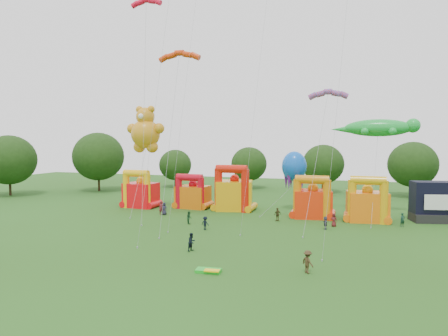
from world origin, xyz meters
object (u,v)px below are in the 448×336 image
(bouncy_castle_2, at_px, (234,193))
(spectator_0, at_px, (164,209))
(spectator_4, at_px, (278,214))
(stage_trailer, at_px, (445,202))
(bouncy_castle_0, at_px, (140,193))
(teddy_bear_kite, at_px, (142,159))
(gecko_kite, at_px, (376,159))
(octopus_kite, at_px, (284,187))

(bouncy_castle_2, xyz_separation_m, spectator_0, (-8.25, -6.63, -1.73))
(bouncy_castle_2, relative_size, spectator_4, 3.95)
(stage_trailer, relative_size, spectator_0, 4.91)
(bouncy_castle_0, bearing_deg, spectator_4, -10.43)
(teddy_bear_kite, bearing_deg, bouncy_castle_0, 124.70)
(stage_trailer, relative_size, gecko_kite, 0.63)
(bouncy_castle_0, height_order, gecko_kite, gecko_kite)
(bouncy_castle_0, bearing_deg, bouncy_castle_2, 7.18)
(gecko_kite, bearing_deg, bouncy_castle_0, -176.06)
(teddy_bear_kite, bearing_deg, gecko_kite, 9.11)
(stage_trailer, distance_m, octopus_kite, 20.85)
(bouncy_castle_2, relative_size, teddy_bear_kite, 0.44)
(teddy_bear_kite, bearing_deg, bouncy_castle_2, 20.18)
(bouncy_castle_2, distance_m, spectator_0, 10.72)
(bouncy_castle_2, xyz_separation_m, teddy_bear_kite, (-12.80, -4.70, 5.15))
(bouncy_castle_2, distance_m, teddy_bear_kite, 14.58)
(gecko_kite, relative_size, spectator_4, 7.81)
(octopus_kite, distance_m, spectator_4, 7.31)
(bouncy_castle_2, bearing_deg, octopus_kite, 5.93)
(bouncy_castle_2, bearing_deg, stage_trailer, 0.39)
(gecko_kite, xyz_separation_m, spectator_4, (-12.08, -6.51, -7.04))
(stage_trailer, height_order, teddy_bear_kite, teddy_bear_kite)
(spectator_0, bearing_deg, bouncy_castle_0, 128.96)
(bouncy_castle_2, height_order, spectator_0, bouncy_castle_2)
(octopus_kite, height_order, spectator_4, octopus_kite)
(bouncy_castle_2, bearing_deg, teddy_bear_kite, -159.82)
(bouncy_castle_2, bearing_deg, spectator_0, -141.22)
(bouncy_castle_2, height_order, stage_trailer, bouncy_castle_2)
(teddy_bear_kite, xyz_separation_m, spectator_0, (4.55, -1.92, -6.88))
(stage_trailer, bearing_deg, spectator_4, -163.23)
(bouncy_castle_2, bearing_deg, gecko_kite, 1.50)
(octopus_kite, xyz_separation_m, spectator_4, (0.28, -6.76, -2.76))
(bouncy_castle_0, relative_size, bouncy_castle_2, 0.86)
(spectator_0, xyz_separation_m, spectator_4, (15.93, 0.63, -0.01))
(octopus_kite, relative_size, spectator_0, 5.11)
(octopus_kite, bearing_deg, gecko_kite, -1.17)
(gecko_kite, height_order, spectator_0, gecko_kite)
(bouncy_castle_0, bearing_deg, stage_trailer, 2.73)
(bouncy_castle_0, bearing_deg, gecko_kite, 3.94)
(spectator_0, bearing_deg, gecko_kite, -0.58)
(teddy_bear_kite, distance_m, spectator_0, 8.47)
(bouncy_castle_2, height_order, spectator_4, bouncy_castle_2)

